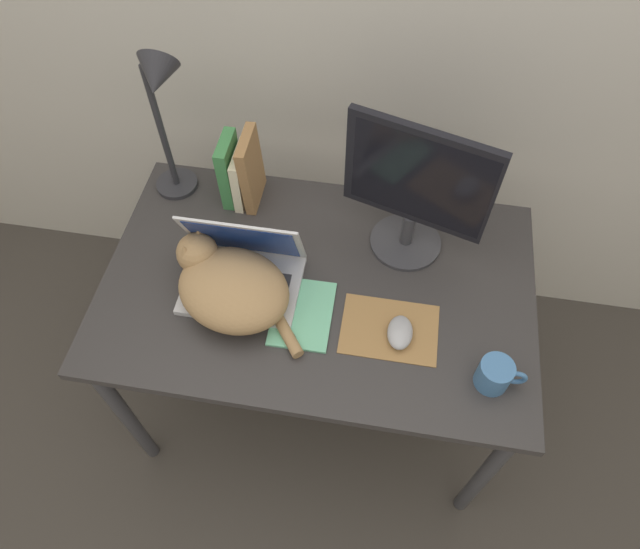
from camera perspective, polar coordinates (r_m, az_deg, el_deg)
ground_plane at (r=2.14m, az=-2.00°, el=-20.81°), size 12.00×12.00×0.00m
desk at (r=1.67m, az=-0.23°, el=-2.36°), size 1.21×0.77×0.75m
laptop at (r=1.59m, az=-7.74°, el=0.35°), size 0.32×0.24×0.24m
cat at (r=1.53m, az=-9.03°, el=-1.08°), size 0.40×0.34×0.16m
external_monitor at (r=1.53m, az=9.56°, el=8.34°), size 0.39×0.21×0.43m
mousepad at (r=1.54m, az=6.96°, el=-5.44°), size 0.26×0.19×0.00m
computer_mouse at (r=1.51m, az=8.00°, el=-5.76°), size 0.07×0.10×0.04m
book_row at (r=1.75m, az=-7.92°, el=10.19°), size 0.11×0.15×0.24m
desk_lamp at (r=1.64m, az=-15.66°, el=16.14°), size 0.17×0.17×0.51m
notepad at (r=1.55m, az=-1.77°, el=-3.91°), size 0.16×0.22×0.01m
mug at (r=1.49m, az=17.13°, el=-9.55°), size 0.12×0.09×0.08m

